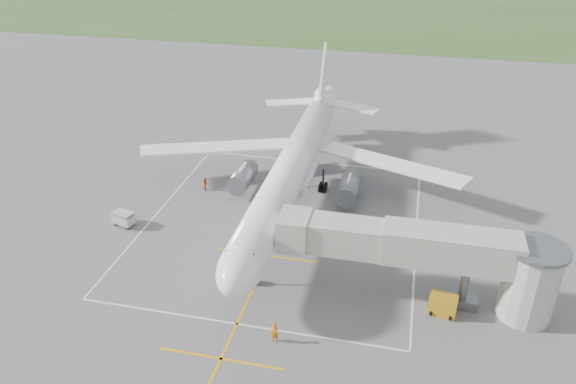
% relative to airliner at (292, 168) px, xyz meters
% --- Properties ---
extents(ground, '(700.00, 700.00, 0.00)m').
position_rel_airliner_xyz_m(ground, '(0.00, -0.75, -4.39)').
color(ground, '#5A5B5D').
rests_on(ground, ground).
extents(grass_strip, '(700.00, 120.00, 0.02)m').
position_rel_airliner_xyz_m(grass_strip, '(0.00, 129.25, -4.38)').
color(grass_strip, '#345224').
rests_on(grass_strip, ground).
extents(apron_markings, '(28.20, 60.00, 0.01)m').
position_rel_airliner_xyz_m(apron_markings, '(0.00, -6.57, -4.38)').
color(apron_markings, orange).
rests_on(apron_markings, ground).
extents(airliner, '(38.93, 46.75, 13.52)m').
position_rel_airliner_xyz_m(airliner, '(0.00, 0.00, 0.00)').
color(airliner, white).
rests_on(airliner, ground).
extents(jet_bridge, '(23.40, 5.00, 7.20)m').
position_rel_airliner_xyz_m(jet_bridge, '(15.72, -14.25, 0.35)').
color(jet_bridge, '#AFAA9E').
rests_on(jet_bridge, ground).
extents(gpu_unit, '(2.49, 1.93, 1.71)m').
position_rel_airliner_xyz_m(gpu_unit, '(16.43, -15.55, -3.55)').
color(gpu_unit, '#B28016').
rests_on(gpu_unit, ground).
extents(baggage_cart, '(2.52, 1.91, 1.56)m').
position_rel_airliner_xyz_m(baggage_cart, '(-16.33, -8.65, -3.59)').
color(baggage_cart, '#AFAFAF').
rests_on(baggage_cart, ground).
extents(ramp_worker_nose, '(0.65, 0.43, 1.78)m').
position_rel_airliner_xyz_m(ramp_worker_nose, '(3.54, -21.99, -3.50)').
color(ramp_worker_nose, '#D76906').
rests_on(ramp_worker_nose, ground).
extents(ramp_worker_wing, '(0.91, 0.96, 1.56)m').
position_rel_airliner_xyz_m(ramp_worker_wing, '(-10.70, 0.88, -3.61)').
color(ramp_worker_wing, '#D83A06').
rests_on(ramp_worker_wing, ground).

